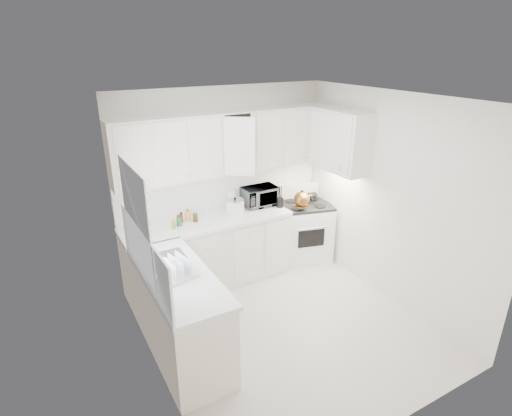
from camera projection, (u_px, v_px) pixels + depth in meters
floor at (285, 326)px, 4.83m from camera, size 3.20×3.20×0.00m
ceiling at (292, 99)px, 3.86m from camera, size 3.20×3.20×0.00m
wall_back at (224, 183)px, 5.63m from camera, size 3.00×0.00×3.00m
wall_front at (408, 302)px, 3.05m from camera, size 3.00×0.00×3.00m
wall_left at (148, 259)px, 3.66m from camera, size 0.00×3.20×3.20m
wall_right at (390, 200)px, 5.03m from camera, size 0.00×3.20×3.20m
window_blinds at (138, 219)px, 3.85m from camera, size 0.06×0.96×1.06m
lower_cabinets_back at (209, 254)px, 5.53m from camera, size 2.22×0.60×0.90m
lower_cabinets_left at (180, 316)px, 4.27m from camera, size 0.60×1.60×0.90m
countertop_back at (208, 222)px, 5.34m from camera, size 2.24×0.64×0.05m
countertop_left at (177, 276)px, 4.10m from camera, size 0.64×1.62×0.05m
backsplash_back at (224, 189)px, 5.65m from camera, size 2.98×0.02×0.55m
backsplash_left at (144, 257)px, 3.85m from camera, size 0.02×1.60×0.55m
upper_cabinets_back at (229, 173)px, 5.43m from camera, size 3.00×0.33×0.80m
upper_cabinets_right at (337, 170)px, 5.54m from camera, size 0.33×0.90×0.80m
sink at (165, 249)px, 4.33m from camera, size 0.42×0.38×0.30m
stove at (304, 224)px, 6.15m from camera, size 0.88×0.78×1.14m
tea_kettle at (302, 198)px, 5.75m from camera, size 0.36×0.34×0.26m
frying_pan at (309, 194)px, 6.22m from camera, size 0.40×0.51×0.04m
microwave at (260, 194)px, 5.77m from camera, size 0.49×0.27×0.33m
rice_cooker at (235, 206)px, 5.48m from camera, size 0.25×0.25×0.24m
paper_towel at (231, 201)px, 5.61m from camera, size 0.12×0.12×0.27m
utensil_crock at (280, 196)px, 5.71m from camera, size 0.11×0.11×0.32m
dish_rack at (172, 268)px, 3.97m from camera, size 0.48×0.40×0.23m
spice_left_0 at (170, 219)px, 5.21m from camera, size 0.06×0.06×0.13m
spice_left_1 at (178, 220)px, 5.17m from camera, size 0.06×0.06×0.13m
spice_left_2 at (181, 217)px, 5.27m from camera, size 0.06×0.06×0.13m
spice_left_3 at (189, 218)px, 5.24m from camera, size 0.06×0.06×0.13m
spice_left_4 at (192, 215)px, 5.34m from camera, size 0.06×0.06×0.13m
sauce_right_0 at (265, 197)px, 5.88m from camera, size 0.06×0.06×0.19m
sauce_right_1 at (271, 197)px, 5.86m from camera, size 0.06×0.06×0.19m
sauce_right_2 at (272, 195)px, 5.93m from camera, size 0.06×0.06×0.19m
sauce_right_3 at (277, 196)px, 5.91m from camera, size 0.06×0.06×0.19m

